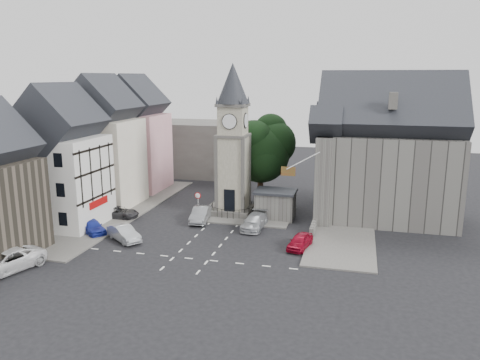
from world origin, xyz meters
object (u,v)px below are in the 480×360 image
(clock_tower, at_px, (233,141))
(car_east_red, at_px, (300,241))
(car_west_blue, at_px, (92,226))
(pedestrian, at_px, (339,217))
(stone_shelter, at_px, (275,204))

(clock_tower, relative_size, car_east_red, 4.32)
(car_west_blue, distance_m, pedestrian, 24.42)
(stone_shelter, relative_size, car_east_red, 1.14)
(clock_tower, xyz_separation_m, car_east_red, (8.50, -8.82, -7.48))
(clock_tower, relative_size, car_west_blue, 4.03)
(pedestrian, bearing_deg, stone_shelter, -50.02)
(clock_tower, height_order, car_east_red, clock_tower)
(clock_tower, distance_m, pedestrian, 13.65)
(clock_tower, bearing_deg, stone_shelter, -5.84)
(car_west_blue, bearing_deg, car_east_red, -49.70)
(stone_shelter, distance_m, pedestrian, 6.81)
(car_east_red, bearing_deg, clock_tower, 145.79)
(clock_tower, height_order, pedestrian, clock_tower)
(stone_shelter, height_order, car_west_blue, stone_shelter)
(stone_shelter, bearing_deg, pedestrian, -8.84)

